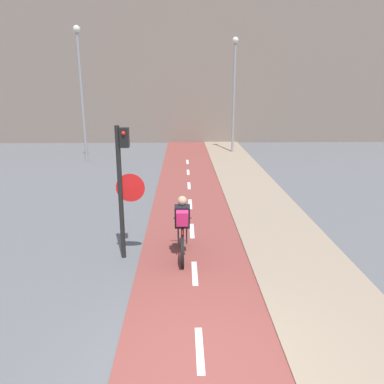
{
  "coord_description": "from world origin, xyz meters",
  "views": [
    {
      "loc": [
        -0.24,
        -4.47,
        4.03
      ],
      "look_at": [
        0.0,
        5.42,
        1.2
      ],
      "focal_mm": 35.0,
      "sensor_mm": 36.0,
      "label": 1
    }
  ],
  "objects_px": {
    "cyclist_near": "(182,229)",
    "street_lamp_sidewalk": "(234,84)",
    "traffic_light_pole": "(123,179)",
    "street_lamp_far": "(81,82)"
  },
  "relations": [
    {
      "from": "cyclist_near",
      "to": "street_lamp_sidewalk",
      "type": "bearing_deg",
      "value": 78.09
    },
    {
      "from": "traffic_light_pole",
      "to": "cyclist_near",
      "type": "bearing_deg",
      "value": -0.99
    },
    {
      "from": "street_lamp_sidewalk",
      "to": "traffic_light_pole",
      "type": "bearing_deg",
      "value": -106.86
    },
    {
      "from": "cyclist_near",
      "to": "street_lamp_far",
      "type": "bearing_deg",
      "value": 113.8
    },
    {
      "from": "street_lamp_far",
      "to": "street_lamp_sidewalk",
      "type": "xyz_separation_m",
      "value": [
        8.29,
        2.92,
        -0.09
      ]
    },
    {
      "from": "street_lamp_far",
      "to": "street_lamp_sidewalk",
      "type": "relative_size",
      "value": 1.03
    },
    {
      "from": "street_lamp_sidewalk",
      "to": "cyclist_near",
      "type": "height_order",
      "value": "street_lamp_sidewalk"
    },
    {
      "from": "street_lamp_far",
      "to": "traffic_light_pole",
      "type": "bearing_deg",
      "value": -71.88
    },
    {
      "from": "traffic_light_pole",
      "to": "cyclist_near",
      "type": "relative_size",
      "value": 1.78
    },
    {
      "from": "street_lamp_far",
      "to": "cyclist_near",
      "type": "xyz_separation_m",
      "value": [
        5.19,
        -11.77,
        -3.48
      ]
    }
  ]
}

